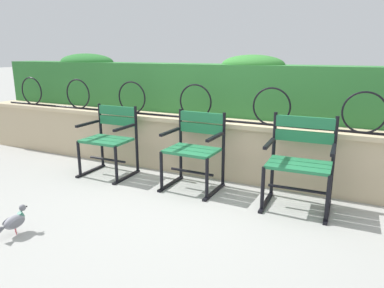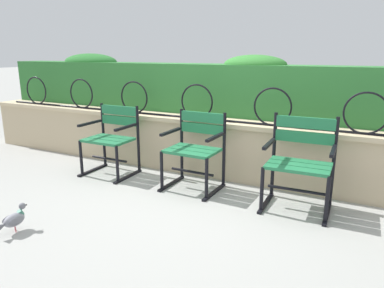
{
  "view_description": "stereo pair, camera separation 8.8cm",
  "coord_description": "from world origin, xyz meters",
  "px_view_note": "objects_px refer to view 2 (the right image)",
  "views": [
    {
      "loc": [
        1.55,
        -3.16,
        1.47
      ],
      "look_at": [
        0.0,
        0.06,
        0.55
      ],
      "focal_mm": 33.55,
      "sensor_mm": 36.0,
      "label": 1
    },
    {
      "loc": [
        1.63,
        -3.13,
        1.47
      ],
      "look_at": [
        0.0,
        0.06,
        0.55
      ],
      "focal_mm": 33.55,
      "sensor_mm": 36.0,
      "label": 2
    }
  ],
  "objects_px": {
    "park_chair_right": "(300,161)",
    "park_chair_left": "(112,137)",
    "park_chair_centre": "(195,147)",
    "pigeon_near_chairs": "(14,219)"
  },
  "relations": [
    {
      "from": "park_chair_centre",
      "to": "park_chair_left",
      "type": "bearing_deg",
      "value": -178.54
    },
    {
      "from": "park_chair_centre",
      "to": "park_chair_right",
      "type": "relative_size",
      "value": 0.94
    },
    {
      "from": "park_chair_centre",
      "to": "pigeon_near_chairs",
      "type": "xyz_separation_m",
      "value": [
        -0.89,
        -1.62,
        -0.35
      ]
    },
    {
      "from": "park_chair_right",
      "to": "pigeon_near_chairs",
      "type": "relative_size",
      "value": 3.08
    },
    {
      "from": "park_chair_centre",
      "to": "park_chair_right",
      "type": "bearing_deg",
      "value": -1.13
    },
    {
      "from": "park_chair_centre",
      "to": "pigeon_near_chairs",
      "type": "distance_m",
      "value": 1.89
    },
    {
      "from": "park_chair_left",
      "to": "park_chair_centre",
      "type": "bearing_deg",
      "value": 1.46
    },
    {
      "from": "park_chair_centre",
      "to": "pigeon_near_chairs",
      "type": "height_order",
      "value": "park_chair_centre"
    },
    {
      "from": "park_chair_centre",
      "to": "pigeon_near_chairs",
      "type": "bearing_deg",
      "value": -118.78
    },
    {
      "from": "park_chair_right",
      "to": "park_chair_left",
      "type": "bearing_deg",
      "value": -179.83
    }
  ]
}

